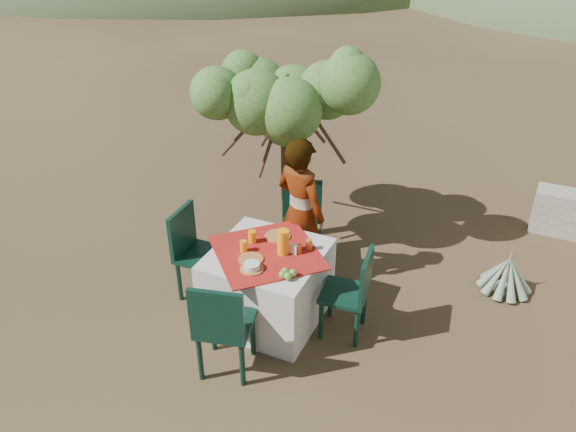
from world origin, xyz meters
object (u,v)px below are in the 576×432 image
(shrub_tree, at_px, (294,109))
(agave, at_px, (506,275))
(table, at_px, (268,284))
(chair_left, at_px, (194,249))
(chair_near, at_px, (222,325))
(chair_far, at_px, (302,219))
(person, at_px, (300,213))
(chair_right, at_px, (353,290))
(juice_pitcher, at_px, (283,242))

(shrub_tree, relative_size, agave, 3.48)
(table, distance_m, shrub_tree, 1.95)
(chair_left, distance_m, agave, 3.28)
(agave, bearing_deg, chair_left, -154.92)
(table, height_order, chair_left, chair_left)
(chair_left, bearing_deg, chair_near, -139.30)
(chair_far, height_order, agave, chair_far)
(table, bearing_deg, person, 87.19)
(table, xyz_separation_m, chair_right, (0.83, 0.10, 0.13))
(table, height_order, person, person)
(chair_far, relative_size, chair_near, 0.96)
(chair_near, relative_size, agave, 1.68)
(chair_near, relative_size, chair_left, 1.02)
(chair_near, relative_size, person, 0.60)
(table, xyz_separation_m, chair_near, (0.01, -0.86, 0.17))
(table, distance_m, agave, 2.54)
(chair_right, bearing_deg, shrub_tree, -144.34)
(chair_far, xyz_separation_m, chair_near, (0.10, -1.91, 0.02))
(chair_far, height_order, juice_pitcher, juice_pitcher)
(table, relative_size, chair_near, 1.30)
(table, relative_size, person, 0.79)
(chair_near, distance_m, agave, 3.11)
(chair_near, relative_size, chair_right, 1.09)
(chair_right, bearing_deg, chair_left, -93.60)
(shrub_tree, bearing_deg, chair_right, -48.29)
(juice_pitcher, bearing_deg, agave, 34.89)
(chair_near, bearing_deg, table, -103.68)
(person, height_order, agave, person)
(chair_near, height_order, shrub_tree, shrub_tree)
(chair_right, bearing_deg, person, -133.30)
(chair_far, relative_size, person, 0.58)
(chair_left, distance_m, chair_right, 1.68)
(juice_pitcher, bearing_deg, chair_right, 4.54)
(chair_left, relative_size, juice_pitcher, 3.93)
(chair_near, height_order, chair_right, chair_near)
(shrub_tree, height_order, agave, shrub_tree)
(table, relative_size, chair_far, 1.36)
(chair_near, xyz_separation_m, person, (0.03, 1.57, 0.27))
(table, bearing_deg, chair_far, 95.25)
(juice_pitcher, bearing_deg, table, -162.93)
(juice_pitcher, bearing_deg, shrub_tree, 110.36)
(table, distance_m, chair_far, 1.06)
(table, xyz_separation_m, agave, (2.11, 1.41, -0.18))
(shrub_tree, bearing_deg, chair_far, -55.70)
(chair_right, height_order, person, person)
(chair_far, relative_size, chair_right, 1.05)
(shrub_tree, relative_size, juice_pitcher, 8.30)
(person, bearing_deg, chair_right, 162.24)
(person, bearing_deg, chair_left, 57.04)
(agave, bearing_deg, person, -161.22)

